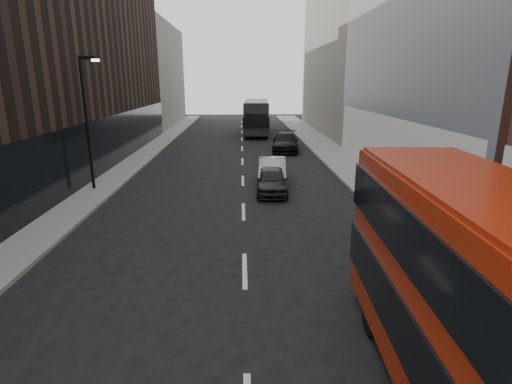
{
  "coord_description": "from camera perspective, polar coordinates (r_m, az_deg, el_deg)",
  "views": [
    {
      "loc": [
        -0.07,
        -3.76,
        5.93
      ],
      "look_at": [
        0.38,
        8.48,
        2.5
      ],
      "focal_mm": 28.0,
      "sensor_mm": 36.0,
      "label": 1
    }
  ],
  "objects": [
    {
      "name": "sidewalk_left",
      "position": [
        30.41,
        -17.24,
        3.83
      ],
      "size": [
        2.0,
        80.0,
        0.15
      ],
      "primitive_type": "cube",
      "color": "slate",
      "rests_on": "ground"
    },
    {
      "name": "car_b",
      "position": [
        23.78,
        2.32,
        3.03
      ],
      "size": [
        1.91,
        4.63,
        1.49
      ],
      "primitive_type": "imported",
      "rotation": [
        0.0,
        0.0,
        -0.07
      ],
      "color": "gray",
      "rests_on": "ground"
    },
    {
      "name": "building_victorian",
      "position": [
        49.26,
        12.03,
        19.66
      ],
      "size": [
        6.5,
        24.0,
        21.0
      ],
      "color": "slate",
      "rests_on": "ground"
    },
    {
      "name": "car_c",
      "position": [
        35.01,
        4.22,
        7.15
      ],
      "size": [
        2.76,
        5.6,
        1.57
      ],
      "primitive_type": "imported",
      "rotation": [
        0.0,
        0.0,
        -0.11
      ],
      "color": "black",
      "rests_on": "ground"
    },
    {
      "name": "building_modern_block",
      "position": [
        27.61,
        24.61,
        22.6
      ],
      "size": [
        5.03,
        22.0,
        20.0
      ],
      "color": "#93989D",
      "rests_on": "ground"
    },
    {
      "name": "building_left_mid",
      "position": [
        35.66,
        -21.73,
        16.31
      ],
      "size": [
        5.0,
        24.0,
        14.0
      ],
      "primitive_type": "cube",
      "color": "black",
      "rests_on": "ground"
    },
    {
      "name": "building_left_far",
      "position": [
        56.93,
        -14.25,
        15.76
      ],
      "size": [
        5.0,
        20.0,
        13.0
      ],
      "primitive_type": "cube",
      "color": "slate",
      "rests_on": "ground"
    },
    {
      "name": "street_lamp",
      "position": [
        23.31,
        -22.96,
        10.13
      ],
      "size": [
        1.06,
        0.22,
        7.0
      ],
      "color": "black",
      "rests_on": "sidewalk_left"
    },
    {
      "name": "grey_bus",
      "position": [
        46.62,
        0.07,
        10.81
      ],
      "size": [
        3.24,
        11.68,
        3.73
      ],
      "rotation": [
        0.0,
        0.0,
        -0.05
      ],
      "color": "black",
      "rests_on": "ground"
    },
    {
      "name": "sidewalk_right",
      "position": [
        30.31,
        12.41,
        4.14
      ],
      "size": [
        3.0,
        80.0,
        0.15
      ],
      "primitive_type": "cube",
      "color": "slate",
      "rests_on": "ground"
    },
    {
      "name": "car_a",
      "position": [
        21.69,
        2.29,
        1.67
      ],
      "size": [
        1.87,
        4.18,
        1.4
      ],
      "primitive_type": "imported",
      "rotation": [
        0.0,
        0.0,
        -0.06
      ],
      "color": "black",
      "rests_on": "ground"
    }
  ]
}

